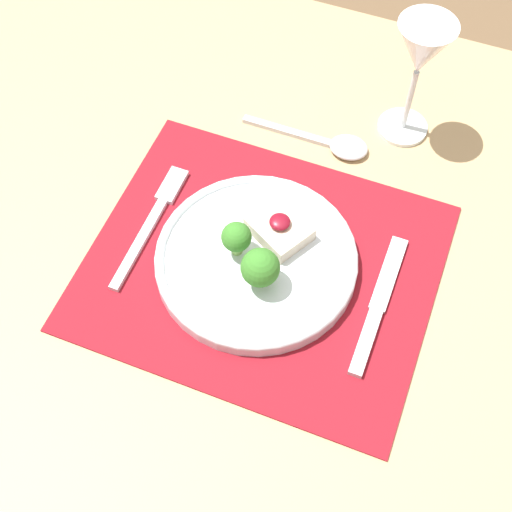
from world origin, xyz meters
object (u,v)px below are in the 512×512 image
at_px(fork, 154,217).
at_px(wine_glass_near, 421,56).
at_px(dinner_plate, 257,258).
at_px(knife, 375,313).
at_px(spoon, 336,144).

bearing_deg(fork, wine_glass_near, 43.74).
bearing_deg(fork, dinner_plate, -8.50).
bearing_deg(knife, fork, 172.76).
bearing_deg(wine_glass_near, fork, -133.89).
bearing_deg(knife, wine_glass_near, 97.13).
relative_size(fork, wine_glass_near, 1.07).
distance_m(dinner_plate, spoon, 0.22).
bearing_deg(wine_glass_near, spoon, -139.46).
relative_size(fork, spoon, 1.08).
bearing_deg(dinner_plate, wine_glass_near, 68.91).
height_order(knife, wine_glass_near, wine_glass_near).
bearing_deg(spoon, dinner_plate, -96.35).
bearing_deg(dinner_plate, knife, -4.75).
height_order(spoon, wine_glass_near, wine_glass_near).
bearing_deg(fork, knife, -7.79).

